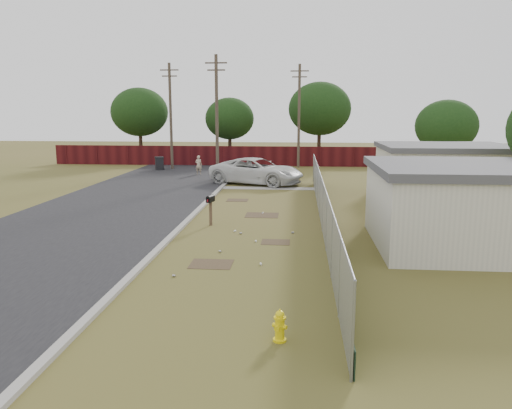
# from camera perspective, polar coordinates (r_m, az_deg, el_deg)

# --- Properties ---
(ground) EXTENTS (120.00, 120.00, 0.00)m
(ground) POSITION_cam_1_polar(r_m,az_deg,el_deg) (21.44, -0.71, -2.88)
(ground) COLOR brown
(ground) RESTS_ON ground
(street) EXTENTS (15.10, 60.00, 0.12)m
(street) POSITION_cam_1_polar(r_m,az_deg,el_deg) (30.52, -11.93, 1.01)
(street) COLOR black
(street) RESTS_ON ground
(chainlink_fence) EXTENTS (0.10, 27.06, 2.02)m
(chainlink_fence) POSITION_cam_1_polar(r_m,az_deg,el_deg) (22.20, 7.59, -0.39)
(chainlink_fence) COLOR gray
(chainlink_fence) RESTS_ON ground
(privacy_fence) EXTENTS (30.00, 0.12, 1.80)m
(privacy_fence) POSITION_cam_1_polar(r_m,az_deg,el_deg) (46.62, -5.06, 5.57)
(privacy_fence) COLOR #460F11
(privacy_fence) RESTS_ON ground
(utility_poles) EXTENTS (12.60, 8.24, 9.00)m
(utility_poles) POSITION_cam_1_polar(r_m,az_deg,el_deg) (41.80, -2.99, 10.22)
(utility_poles) COLOR brown
(utility_poles) RESTS_ON ground
(houses) EXTENTS (9.30, 17.24, 3.10)m
(houses) POSITION_cam_1_polar(r_m,az_deg,el_deg) (25.30, 22.48, 2.00)
(houses) COLOR beige
(houses) RESTS_ON ground
(horizon_trees) EXTENTS (33.32, 31.94, 7.78)m
(horizon_trees) POSITION_cam_1_polar(r_m,az_deg,el_deg) (44.31, 3.41, 10.16)
(horizon_trees) COLOR #372518
(horizon_trees) RESTS_ON ground
(fire_hydrant) EXTENTS (0.39, 0.39, 0.75)m
(fire_hydrant) POSITION_cam_1_polar(r_m,az_deg,el_deg) (11.32, 2.72, -13.73)
(fire_hydrant) COLOR yellow
(fire_hydrant) RESTS_ON ground
(mailbox) EXTENTS (0.33, 0.60, 1.36)m
(mailbox) POSITION_cam_1_polar(r_m,az_deg,el_deg) (22.09, -5.23, 0.34)
(mailbox) COLOR brown
(mailbox) RESTS_ON ground
(pickup_truck) EXTENTS (7.12, 5.12, 1.80)m
(pickup_truck) POSITION_cam_1_polar(r_m,az_deg,el_deg) (34.64, 0.11, 3.85)
(pickup_truck) COLOR silver
(pickup_truck) RESTS_ON ground
(pedestrian) EXTENTS (0.61, 0.45, 1.54)m
(pedestrian) POSITION_cam_1_polar(r_m,az_deg,el_deg) (39.98, -6.57, 4.51)
(pedestrian) COLOR tan
(pedestrian) RESTS_ON ground
(trash_bin) EXTENTS (0.97, 0.94, 1.12)m
(trash_bin) POSITION_cam_1_polar(r_m,az_deg,el_deg) (43.79, -10.98, 4.66)
(trash_bin) COLOR black
(trash_bin) RESTS_ON ground
(scattered_litter) EXTENTS (3.68, 9.91, 0.07)m
(scattered_litter) POSITION_cam_1_polar(r_m,az_deg,el_deg) (19.57, -1.22, -4.08)
(scattered_litter) COLOR silver
(scattered_litter) RESTS_ON ground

